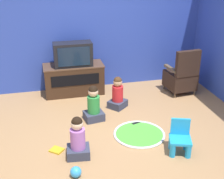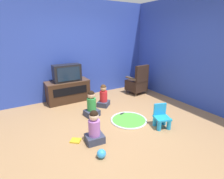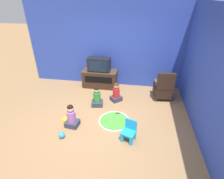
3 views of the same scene
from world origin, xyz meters
The scene contains 14 objects.
ground_plane centered at (0.00, 0.00, 0.00)m, with size 30.00×30.00×0.00m, color #9E754C.
wall_back centered at (-0.30, 2.25, 1.40)m, with size 5.39×0.12×2.80m.
wall_right centered at (2.33, -0.35, 1.40)m, with size 0.12×5.31×2.80m.
tv_cabinet centered at (-0.48, 1.92, 0.32)m, with size 1.19×0.52×0.61m.
television centered at (-0.48, 1.87, 0.84)m, with size 0.74×0.33×0.47m.
black_armchair centered at (1.64, 1.41, 0.36)m, with size 0.58×0.60×0.95m.
yellow_kid_chair centered at (0.73, -0.51, 0.19)m, with size 0.38×0.37×0.49m.
play_mat centered at (0.31, 0.06, 0.01)m, with size 0.82×0.82×0.04m.
child_watching_left centered at (-0.70, -0.28, 0.27)m, with size 0.34×0.31×0.62m.
child_watching_center centered at (-0.30, 0.72, 0.27)m, with size 0.36×0.33×0.63m.
child_watching_right centered at (0.22, 1.07, 0.26)m, with size 0.41×0.41×0.61m.
toy_ball centered at (-0.79, -0.72, 0.07)m, with size 0.15×0.15×0.15m.
book centered at (-0.99, -0.08, 0.01)m, with size 0.24×0.24×0.02m.
remote_control centered at (0.37, 0.41, 0.01)m, with size 0.16×0.09×0.02m.
Camera 2 is at (-1.84, -2.77, 1.90)m, focal length 28.00 mm.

